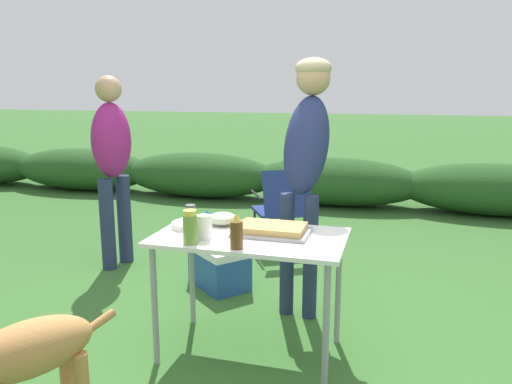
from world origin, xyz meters
TOP-DOWN VIEW (x-y plane):
  - ground_plane at (0.00, 0.00)m, footprint 60.00×60.00m
  - shrub_hedge at (-0.00, 4.10)m, footprint 14.40×0.90m
  - folding_table at (0.00, 0.00)m, footprint 1.10×0.64m
  - food_tray at (0.11, 0.06)m, footprint 0.44×0.29m
  - plate_stack at (-0.40, 0.05)m, footprint 0.22×0.22m
  - mixing_bowl at (-0.23, 0.17)m, footprint 0.18×0.18m
  - paper_cup_stack at (-0.23, -0.14)m, footprint 0.08×0.08m
  - beer_bottle at (0.00, -0.25)m, footprint 0.07×0.07m
  - relish_jar at (-0.27, -0.25)m, footprint 0.08×0.08m
  - spice_jar at (-0.30, -0.15)m, footprint 0.06×0.06m
  - mayo_bottle at (-0.26, -0.01)m, footprint 0.06×0.06m
  - standing_person_in_gray_fleece at (0.19, 0.72)m, footprint 0.36×0.51m
  - standing_person_with_beanie at (-1.59, 1.15)m, footprint 0.36×0.44m
  - dog at (-0.62, -1.18)m, footprint 0.50×0.75m
  - camp_chair_green_behind_table at (-0.25, 1.92)m, footprint 0.69×0.74m
  - cooler_box at (-0.54, 0.92)m, footprint 0.57×0.55m

SIDE VIEW (x-z plane):
  - ground_plane at x=0.00m, z-range 0.00..0.00m
  - cooler_box at x=-0.54m, z-range 0.00..0.34m
  - shrub_hedge at x=0.00m, z-range 0.00..0.65m
  - camp_chair_green_behind_table at x=-0.25m, z-range 0.05..0.88m
  - dog at x=-0.62m, z-range 0.14..0.85m
  - folding_table at x=0.00m, z-range 0.29..1.03m
  - plate_stack at x=-0.40m, z-range 0.74..0.78m
  - food_tray at x=0.11m, z-range 0.74..0.79m
  - mixing_bowl at x=-0.23m, z-range 0.74..0.82m
  - mayo_bottle at x=-0.26m, z-range 0.74..0.87m
  - paper_cup_stack at x=-0.23m, z-range 0.74..0.88m
  - beer_bottle at x=0.00m, z-range 0.74..0.93m
  - relish_jar at x=-0.27m, z-range 0.74..0.93m
  - spice_jar at x=-0.30m, z-range 0.74..0.93m
  - standing_person_with_beanie at x=-1.59m, z-range 0.17..1.85m
  - standing_person_in_gray_fleece at x=0.19m, z-range 0.28..2.07m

